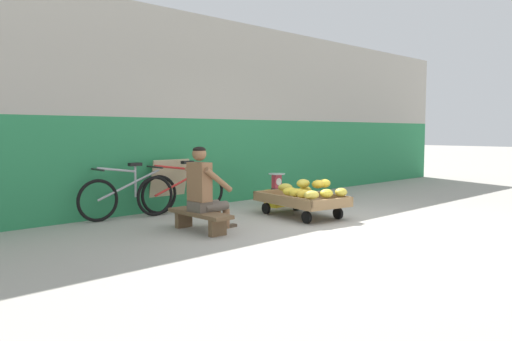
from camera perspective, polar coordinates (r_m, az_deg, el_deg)
name	(u,v)px	position (r m, az deg, el deg)	size (l,w,h in m)	color
ground_plane	(349,228)	(6.92, 10.79, -6.67)	(80.00, 80.00, 0.00)	#A39E93
back_wall	(206,112)	(9.04, -5.90, 6.80)	(16.00, 0.30, 3.39)	#287F4C
banana_cart	(301,201)	(7.74, 5.27, -3.61)	(1.05, 1.55, 0.36)	#99754C
banana_pile	(309,190)	(7.46, 6.25, -2.24)	(0.86, 1.29, 0.25)	yellow
low_bench	(200,217)	(6.61, -6.57, -5.38)	(0.32, 1.11, 0.27)	brown
vendor_seated	(205,189)	(6.62, -6.02, -2.15)	(0.69, 0.50, 1.14)	brown
plastic_crate	(277,198)	(8.76, 2.42, -3.24)	(0.36, 0.28, 0.30)	gold
weighing_scale	(277,181)	(8.72, 2.43, -1.26)	(0.30, 0.30, 0.29)	#28282D
bicycle_near_left	(129,195)	(7.81, -14.55, -2.84)	(1.66, 0.48, 0.86)	black
bicycle_far_left	(182,191)	(8.16, -8.59, -2.43)	(1.66, 0.48, 0.86)	black
sign_board	(168,185)	(8.38, -10.20, -1.69)	(0.70, 0.25, 0.88)	#C6B289
shopping_bag	(303,201)	(8.69, 5.50, -3.52)	(0.18, 0.12, 0.24)	green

